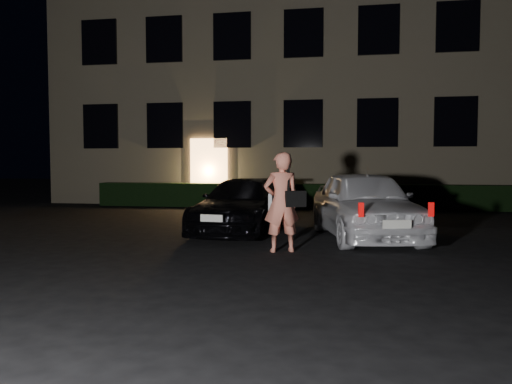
# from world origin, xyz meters

# --- Properties ---
(ground) EXTENTS (80.00, 80.00, 0.00)m
(ground) POSITION_xyz_m (0.00, 0.00, 0.00)
(ground) COLOR black
(ground) RESTS_ON ground
(building) EXTENTS (20.00, 8.11, 12.00)m
(building) POSITION_xyz_m (-0.00, 14.99, 6.00)
(building) COLOR #726751
(building) RESTS_ON ground
(hedge) EXTENTS (15.00, 0.70, 0.85)m
(hedge) POSITION_xyz_m (0.00, 10.50, 0.42)
(hedge) COLOR black
(hedge) RESTS_ON ground
(sedan) EXTENTS (2.06, 4.35, 1.21)m
(sedan) POSITION_xyz_m (-0.84, 4.21, 0.61)
(sedan) COLOR black
(sedan) RESTS_ON ground
(hatch) EXTENTS (2.59, 4.51, 1.45)m
(hatch) POSITION_xyz_m (1.87, 3.55, 0.72)
(hatch) COLOR white
(hatch) RESTS_ON ground
(man) EXTENTS (0.82, 0.63, 1.77)m
(man) POSITION_xyz_m (0.35, 1.65, 0.89)
(man) COLOR #F5866B
(man) RESTS_ON ground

